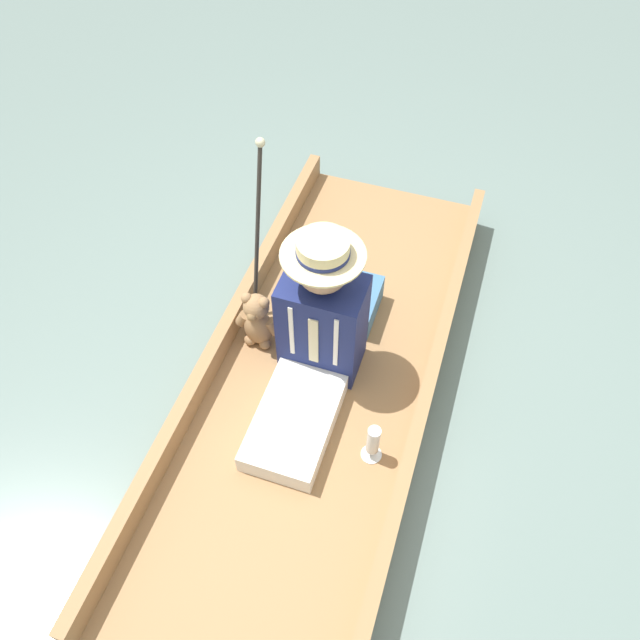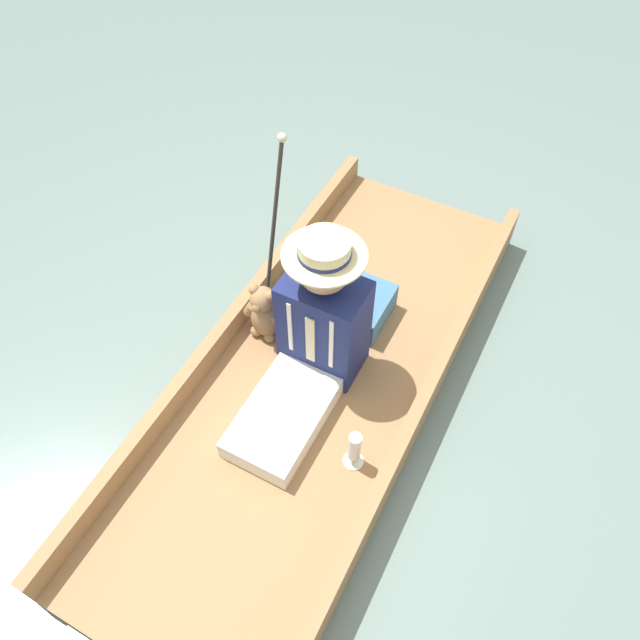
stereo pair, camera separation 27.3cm
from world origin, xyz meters
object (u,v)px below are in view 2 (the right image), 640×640
(teddy_bear, at_px, (264,313))
(walking_cane, at_px, (275,215))
(seated_person, at_px, (314,336))
(wine_glass, at_px, (355,448))

(teddy_bear, height_order, walking_cane, walking_cane)
(seated_person, height_order, walking_cane, walking_cane)
(seated_person, distance_m, walking_cane, 0.61)
(wine_glass, relative_size, walking_cane, 0.24)
(wine_glass, distance_m, walking_cane, 1.13)
(walking_cane, bearing_deg, teddy_bear, 106.31)
(teddy_bear, relative_size, wine_glass, 1.54)
(seated_person, height_order, teddy_bear, seated_person)
(teddy_bear, bearing_deg, wine_glass, 148.65)
(wine_glass, bearing_deg, teddy_bear, -31.35)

